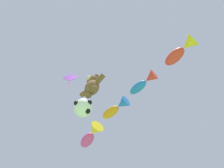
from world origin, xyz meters
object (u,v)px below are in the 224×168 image
object	(u,v)px
fish_kite_crimson	(182,50)
fish_kite_magenta	(91,135)
fish_kite_cobalt	(144,83)
teddy_bear_kite	(92,86)
diamond_kite	(70,78)
fish_kite_tangerine	(116,108)
soccer_ball_kite	(83,108)

from	to	relation	value
fish_kite_crimson	fish_kite_magenta	xyz separation A→B (m)	(-7.76, 0.56, 0.20)
fish_kite_magenta	fish_kite_cobalt	bearing A→B (deg)	-5.77
teddy_bear_kite	diamond_kite	bearing A→B (deg)	-177.37
diamond_kite	fish_kite_tangerine	bearing A→B (deg)	62.54
fish_kite_magenta	diamond_kite	distance (m)	4.10
fish_kite_crimson	fish_kite_cobalt	distance (m)	2.74
soccer_ball_kite	diamond_kite	bearing A→B (deg)	-174.06
fish_kite_tangerine	fish_kite_magenta	world-z (taller)	fish_kite_tangerine
teddy_bear_kite	fish_kite_tangerine	world-z (taller)	fish_kite_tangerine
teddy_bear_kite	diamond_kite	size ratio (longest dim) A/B	0.75
soccer_ball_kite	fish_kite_tangerine	bearing A→B (deg)	99.88
fish_kite_cobalt	fish_kite_tangerine	bearing A→B (deg)	173.47
teddy_bear_kite	fish_kite_magenta	xyz separation A→B (m)	(-3.53, 3.03, 2.05)
fish_kite_crimson	fish_kite_tangerine	size ratio (longest dim) A/B	1.02
fish_kite_tangerine	fish_kite_magenta	bearing A→B (deg)	175.00
teddy_bear_kite	soccer_ball_kite	size ratio (longest dim) A/B	1.77
soccer_ball_kite	fish_kite_magenta	world-z (taller)	fish_kite_magenta
fish_kite_tangerine	diamond_kite	xyz separation A→B (m)	(-1.52, -2.93, 2.22)
fish_kite_crimson	diamond_kite	size ratio (longest dim) A/B	0.89
fish_kite_cobalt	teddy_bear_kite	bearing A→B (deg)	-120.49
teddy_bear_kite	fish_kite_crimson	world-z (taller)	fish_kite_crimson
fish_kite_cobalt	diamond_kite	world-z (taller)	diamond_kite
soccer_ball_kite	fish_kite_tangerine	world-z (taller)	fish_kite_tangerine
fish_kite_cobalt	fish_kite_crimson	bearing A→B (deg)	-1.17
soccer_ball_kite	fish_kite_crimson	world-z (taller)	fish_kite_crimson
fish_kite_tangerine	diamond_kite	bearing A→B (deg)	-117.46
fish_kite_cobalt	fish_kite_tangerine	distance (m)	2.55
soccer_ball_kite	diamond_kite	size ratio (longest dim) A/B	0.43
soccer_ball_kite	fish_kite_magenta	bearing A→B (deg)	135.51
soccer_ball_kite	fish_kite_crimson	size ratio (longest dim) A/B	0.48
soccer_ball_kite	diamond_kite	world-z (taller)	diamond_kite
fish_kite_magenta	soccer_ball_kite	bearing A→B (deg)	-44.49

